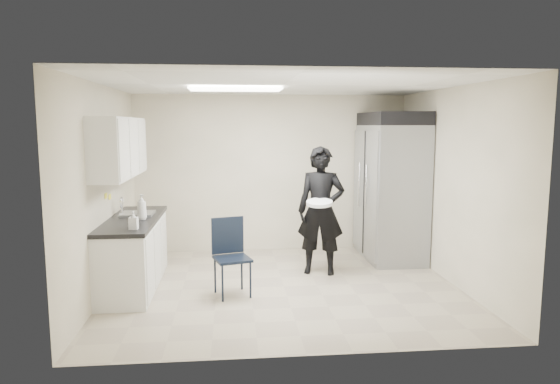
{
  "coord_description": "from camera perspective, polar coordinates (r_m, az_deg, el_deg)",
  "views": [
    {
      "loc": [
        -0.67,
        -6.29,
        2.1
      ],
      "look_at": [
        -0.03,
        0.2,
        1.23
      ],
      "focal_mm": 32.0,
      "sensor_mm": 36.0,
      "label": 1
    }
  ],
  "objects": [
    {
      "name": "left_wall",
      "position": [
        6.53,
        -19.56,
        0.15
      ],
      "size": [
        0.0,
        4.0,
        4.0
      ],
      "primitive_type": "plane",
      "rotation": [
        1.57,
        0.0,
        1.57
      ],
      "color": "beige",
      "rests_on": "floor"
    },
    {
      "name": "upper_cabinets",
      "position": [
        6.65,
        -17.88,
        4.89
      ],
      "size": [
        0.35,
        1.8,
        0.75
      ],
      "primitive_type": "cube",
      "color": "silver",
      "rests_on": "left_wall"
    },
    {
      "name": "soap_bottle_b",
      "position": [
        5.99,
        -16.4,
        -3.11
      ],
      "size": [
        0.1,
        0.1,
        0.21
      ],
      "primitive_type": "imported",
      "rotation": [
        0.0,
        0.0,
        -0.07
      ],
      "color": "silver",
      "rests_on": "countertop"
    },
    {
      "name": "notice_sticker_left",
      "position": [
        6.64,
        -19.28,
        -0.42
      ],
      "size": [
        0.0,
        0.12,
        0.07
      ],
      "primitive_type": "cube",
      "color": "yellow",
      "rests_on": "left_wall"
    },
    {
      "name": "floor",
      "position": [
        6.67,
        0.45,
        -10.74
      ],
      "size": [
        4.5,
        4.5,
        0.0
      ],
      "primitive_type": "plane",
      "color": "tan",
      "rests_on": "ground"
    },
    {
      "name": "notice_sticker_right",
      "position": [
        6.84,
        -18.87,
        -0.52
      ],
      "size": [
        0.0,
        0.12,
        0.07
      ],
      "primitive_type": "cube",
      "color": "yellow",
      "rests_on": "left_wall"
    },
    {
      "name": "folding_chair",
      "position": [
        6.23,
        -5.48,
        -7.62
      ],
      "size": [
        0.51,
        0.51,
        0.93
      ],
      "primitive_type": "cube",
      "rotation": [
        0.0,
        0.0,
        0.28
      ],
      "color": "black",
      "rests_on": "floor"
    },
    {
      "name": "sink",
      "position": [
        6.97,
        -15.96,
        -2.84
      ],
      "size": [
        0.42,
        0.4,
        0.14
      ],
      "primitive_type": "cube",
      "color": "gray",
      "rests_on": "countertop"
    },
    {
      "name": "towel_dispenser",
      "position": [
        7.79,
        -16.52,
        3.78
      ],
      "size": [
        0.22,
        0.3,
        0.35
      ],
      "primitive_type": "cube",
      "color": "black",
      "rests_on": "left_wall"
    },
    {
      "name": "faucet",
      "position": [
        6.98,
        -17.63,
        -1.64
      ],
      "size": [
        0.02,
        0.02,
        0.24
      ],
      "primitive_type": "cylinder",
      "color": "silver",
      "rests_on": "countertop"
    },
    {
      "name": "lower_counter",
      "position": [
        6.82,
        -16.37,
        -6.86
      ],
      "size": [
        0.6,
        1.9,
        0.86
      ],
      "primitive_type": "cube",
      "color": "silver",
      "rests_on": "floor"
    },
    {
      "name": "commercial_fridge",
      "position": [
        8.04,
        12.55,
        -0.06
      ],
      "size": [
        0.8,
        1.35,
        2.1
      ],
      "primitive_type": "cube",
      "color": "gray",
      "rests_on": "floor"
    },
    {
      "name": "ceiling_panel",
      "position": [
        6.71,
        -5.11,
        11.61
      ],
      "size": [
        1.2,
        0.6,
        0.02
      ],
      "primitive_type": "cube",
      "color": "white",
      "rests_on": "ceiling"
    },
    {
      "name": "soap_bottle_a",
      "position": [
        6.58,
        -15.53,
        -1.65
      ],
      "size": [
        0.18,
        0.18,
        0.32
      ],
      "primitive_type": "imported",
      "rotation": [
        0.0,
        0.0,
        0.74
      ],
      "color": "white",
      "rests_on": "countertop"
    },
    {
      "name": "right_wall",
      "position": [
        6.98,
        19.15,
        0.62
      ],
      "size": [
        0.0,
        4.0,
        4.0
      ],
      "primitive_type": "plane",
      "rotation": [
        1.57,
        0.0,
        -1.57
      ],
      "color": "beige",
      "rests_on": "floor"
    },
    {
      "name": "back_wall",
      "position": [
        8.36,
        -1.0,
        2.14
      ],
      "size": [
        4.5,
        0.0,
        4.5
      ],
      "primitive_type": "plane",
      "rotation": [
        1.57,
        0.0,
        0.0
      ],
      "color": "beige",
      "rests_on": "floor"
    },
    {
      "name": "bucket_lid",
      "position": [
        6.8,
        4.53,
        -1.24
      ],
      "size": [
        0.44,
        0.44,
        0.04
      ],
      "primitive_type": "cylinder",
      "rotation": [
        0.0,
        0.0,
        -0.27
      ],
      "color": "silver",
      "rests_on": "man_tuxedo"
    },
    {
      "name": "countertop",
      "position": [
        6.73,
        -16.51,
        -3.1
      ],
      "size": [
        0.64,
        1.95,
        0.05
      ],
      "primitive_type": "cube",
      "color": "black",
      "rests_on": "lower_counter"
    },
    {
      "name": "man_tuxedo",
      "position": [
        7.07,
        4.7,
        -2.14
      ],
      "size": [
        0.76,
        0.6,
        1.81
      ],
      "primitive_type": "imported",
      "rotation": [
        0.0,
        0.0,
        -0.27
      ],
      "color": "black",
      "rests_on": "floor"
    },
    {
      "name": "fridge_compressor",
      "position": [
        7.97,
        12.8,
        8.16
      ],
      "size": [
        0.8,
        1.35,
        0.2
      ],
      "primitive_type": "cube",
      "color": "black",
      "rests_on": "commercial_fridge"
    },
    {
      "name": "ceiling",
      "position": [
        6.35,
        0.47,
        12.14
      ],
      "size": [
        4.5,
        4.5,
        0.0
      ],
      "primitive_type": "plane",
      "rotation": [
        3.14,
        0.0,
        0.0
      ],
      "color": "white",
      "rests_on": "back_wall"
    }
  ]
}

